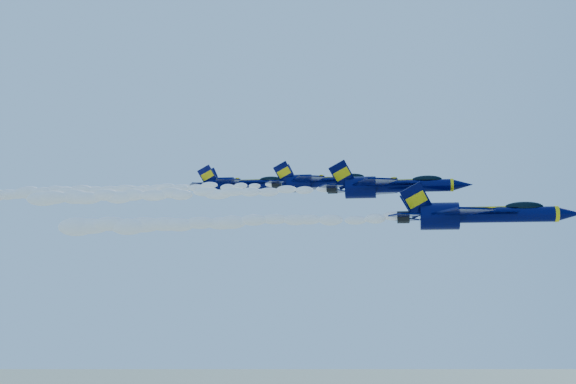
% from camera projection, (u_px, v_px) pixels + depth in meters
% --- Properties ---
extents(jet_lead, '(19.40, 15.92, 7.21)m').
position_uv_depth(jet_lead, '(476.00, 215.00, 69.28)').
color(jet_lead, '#010434').
extents(smoke_trail_jet_lead, '(39.87, 2.32, 2.09)m').
position_uv_depth(smoke_trail_jet_lead, '(223.00, 222.00, 73.83)').
color(smoke_trail_jet_lead, white).
extents(jet_second, '(17.41, 14.28, 6.47)m').
position_uv_depth(jet_second, '(389.00, 186.00, 77.72)').
color(jet_second, '#010434').
extents(smoke_trail_jet_second, '(39.87, 2.08, 1.87)m').
position_uv_depth(smoke_trail_jet_second, '(173.00, 194.00, 82.13)').
color(smoke_trail_jet_second, white).
extents(jet_third, '(16.48, 13.52, 6.12)m').
position_uv_depth(jet_third, '(322.00, 182.00, 91.01)').
color(jet_third, '#010434').
extents(smoke_trail_jet_third, '(39.87, 1.97, 1.77)m').
position_uv_depth(smoke_trail_jet_third, '(142.00, 189.00, 95.36)').
color(smoke_trail_jet_third, white).
extents(jet_fourth, '(17.33, 14.21, 6.44)m').
position_uv_depth(jet_fourth, '(243.00, 184.00, 102.61)').
color(jet_fourth, '#010434').
extents(smoke_trail_jet_fourth, '(39.87, 2.07, 1.86)m').
position_uv_depth(smoke_trail_jet_fourth, '(84.00, 191.00, 107.01)').
color(smoke_trail_jet_fourth, white).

